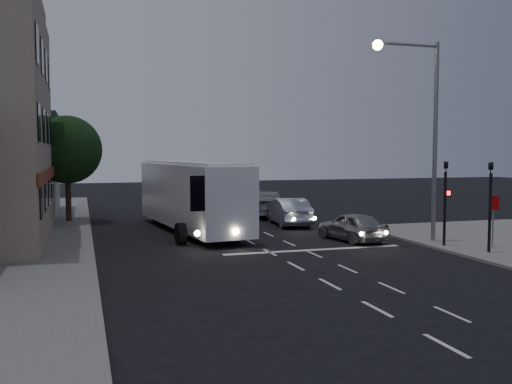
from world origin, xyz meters
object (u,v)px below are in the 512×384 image
object	(u,v)px
streetlight	(423,117)
street_tree	(67,147)
car_sedan_b	(268,204)
car_sedan_a	(288,212)
regulatory_sign	(494,213)
car_sedan_c	(251,199)
traffic_signal_side	(490,196)
car_suv	(352,226)
tour_bus	(191,194)
traffic_signal_main	(445,193)

from	to	relation	value
streetlight	street_tree	world-z (taller)	streetlight
car_sedan_b	streetlight	size ratio (longest dim) A/B	0.62
car_sedan_a	regulatory_sign	xyz separation A→B (m)	(5.45, -10.40, 0.82)
car_sedan_c	street_tree	xyz separation A→B (m)	(-12.88, -5.40, 3.79)
traffic_signal_side	regulatory_sign	distance (m)	1.61
car_sedan_b	streetlight	world-z (taller)	streetlight
car_sedan_a	traffic_signal_side	xyz separation A→B (m)	(4.45, -11.36, 1.64)
car_sedan_b	regulatory_sign	xyz separation A→B (m)	(5.11, -15.17, 0.78)
car_sedan_b	regulatory_sign	size ratio (longest dim) A/B	2.55
car_suv	car_sedan_a	bearing A→B (deg)	-91.40
tour_bus	car_sedan_a	distance (m)	6.01
car_sedan_b	street_tree	xyz separation A→B (m)	(-12.40, 0.09, 3.68)
car_sedan_a	car_sedan_b	bearing A→B (deg)	-88.72
car_suv	street_tree	distance (m)	17.51
regulatory_sign	street_tree	xyz separation A→B (m)	(-17.51, 15.26, 2.90)
traffic_signal_side	car_suv	bearing A→B (deg)	125.90
car_sedan_b	tour_bus	bearing A→B (deg)	61.37
regulatory_sign	street_tree	size ratio (longest dim) A/B	0.35
car_suv	traffic_signal_side	bearing A→B (deg)	117.07
traffic_signal_main	tour_bus	bearing A→B (deg)	138.52
car_suv	car_sedan_c	size ratio (longest dim) A/B	0.79
tour_bus	car_sedan_b	world-z (taller)	tour_bus
car_sedan_c	car_sedan_b	bearing A→B (deg)	93.60
traffic_signal_main	car_sedan_c	bearing A→B (deg)	98.47
traffic_signal_main	traffic_signal_side	size ratio (longest dim) A/B	1.00
car_sedan_a	traffic_signal_side	size ratio (longest dim) A/B	1.15
street_tree	traffic_signal_main	bearing A→B (deg)	-42.03
car_sedan_c	regulatory_sign	distance (m)	21.19
car_sedan_a	traffic_signal_main	xyz separation A→B (m)	(3.75, -9.38, 1.64)
traffic_signal_side	street_tree	size ratio (longest dim) A/B	0.66
car_sedan_b	streetlight	bearing A→B (deg)	122.49
traffic_signal_main	regulatory_sign	xyz separation A→B (m)	(1.70, -1.01, -0.82)
car_sedan_b	car_suv	bearing A→B (deg)	111.10
car_suv	tour_bus	bearing A→B (deg)	-48.11
car_sedan_b	regulatory_sign	world-z (taller)	regulatory_sign
street_tree	regulatory_sign	bearing A→B (deg)	-41.08
traffic_signal_side	streetlight	world-z (taller)	streetlight
regulatory_sign	streetlight	xyz separation A→B (m)	(-1.96, 2.44, 4.14)
car_suv	car_sedan_c	xyz separation A→B (m)	(-0.00, 16.62, 0.02)
traffic_signal_main	car_sedan_a	bearing A→B (deg)	111.78
car_sedan_b	streetlight	xyz separation A→B (m)	(3.15, -12.74, 4.92)
tour_bus	car_suv	size ratio (longest dim) A/B	3.03
traffic_signal_main	street_tree	xyz separation A→B (m)	(-15.81, 14.25, 2.08)
car_suv	traffic_signal_side	xyz separation A→B (m)	(3.62, -5.00, 1.73)
car_sedan_a	traffic_signal_side	bearing A→B (deg)	116.77
car_sedan_c	street_tree	bearing A→B (deg)	31.36
car_sedan_b	car_sedan_c	xyz separation A→B (m)	(0.48, 5.49, -0.10)
regulatory_sign	streetlight	size ratio (longest dim) A/B	0.24
car_suv	streetlight	world-z (taller)	streetlight
traffic_signal_main	street_tree	bearing A→B (deg)	137.97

